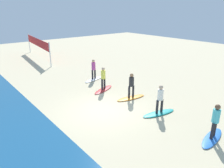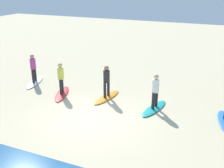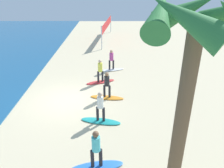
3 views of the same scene
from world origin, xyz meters
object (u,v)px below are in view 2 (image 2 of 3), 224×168
object	(u,v)px
surfer_teal	(155,89)
surfer_white	(33,66)
surfboard_orange	(107,97)
surfboard_white	(35,82)
surfboard_red	(62,94)
surfer_red	(61,76)
surfboard_teal	(154,108)
surfer_orange	(107,79)

from	to	relation	value
surfer_teal	surfer_white	distance (m)	7.35
surfboard_orange	surfer_white	xyz separation A→B (m)	(4.75, -0.32, 0.99)
surfer_teal	surfboard_white	xyz separation A→B (m)	(7.32, -0.62, -0.99)
surfboard_white	surfer_white	size ratio (longest dim) A/B	1.28
surfboard_red	surfer_red	xyz separation A→B (m)	(0.00, 0.00, 0.99)
surfboard_teal	surfboard_red	xyz separation A→B (m)	(4.93, 0.19, 0.00)
surfer_orange	surfer_white	bearing A→B (deg)	-3.81
surfer_red	surfboard_red	bearing A→B (deg)	0.00
surfboard_orange	surfboard_white	xyz separation A→B (m)	(4.75, -0.32, 0.00)
surfboard_teal	surfer_teal	xyz separation A→B (m)	(0.00, 0.00, 0.99)
surfer_teal	surfer_orange	bearing A→B (deg)	-6.66
surfer_red	surfer_white	distance (m)	2.52
surfboard_teal	surfer_white	size ratio (longest dim) A/B	1.28
surfer_red	surfboard_white	distance (m)	2.71
surfer_white	surfer_teal	bearing A→B (deg)	175.18
surfboard_white	surfer_white	distance (m)	0.99
surfboard_teal	surfer_teal	bearing A→B (deg)	0.00
surfer_white	surfboard_white	bearing A→B (deg)	0.00
surfer_teal	surfer_red	distance (m)	4.94
surfboard_orange	surfboard_red	world-z (taller)	same
surfboard_orange	surfer_red	bearing A→B (deg)	-68.70
surfboard_red	surfer_white	xyz separation A→B (m)	(2.39, -0.81, 0.99)
surfboard_teal	surfer_orange	bearing A→B (deg)	-84.32
surfboard_teal	surfer_white	xyz separation A→B (m)	(7.32, -0.62, 0.99)
surfboard_teal	surfer_white	world-z (taller)	surfer_white
surfer_orange	surfer_red	distance (m)	2.41
surfer_orange	surfboard_white	distance (m)	4.86
surfboard_orange	surfer_red	xyz separation A→B (m)	(2.36, 0.49, 0.99)
surfer_orange	surfer_red	bearing A→B (deg)	11.83
surfboard_white	surfboard_red	bearing A→B (deg)	55.43
surfer_teal	surfer_red	bearing A→B (deg)	2.26
surfboard_orange	surfboard_red	xyz separation A→B (m)	(2.36, 0.49, 0.00)
surfboard_red	surfer_white	bearing A→B (deg)	-129.28
surfer_white	surfboard_teal	bearing A→B (deg)	175.18
surfboard_teal	surfer_red	distance (m)	5.03
surfboard_red	surfer_red	distance (m)	0.99
surfboard_red	surfboard_orange	bearing A→B (deg)	81.31
surfboard_white	surfer_white	world-z (taller)	surfer_white
surfboard_orange	surfer_white	size ratio (longest dim) A/B	1.28
surfer_teal	surfboard_white	size ratio (longest dim) A/B	0.78
surfer_teal	surfboard_orange	world-z (taller)	surfer_teal
surfboard_red	surfer_red	size ratio (longest dim) A/B	1.28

